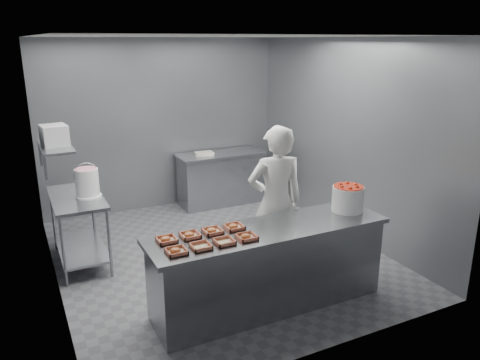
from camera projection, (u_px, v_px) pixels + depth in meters
name	position (u px, v px, depth m)	size (l,w,h in m)	color
floor	(218.00, 255.00, 6.24)	(4.50, 4.50, 0.00)	#4C4C51
ceiling	(215.00, 36.00, 5.43)	(4.50, 4.50, 0.00)	white
wall_back	(162.00, 125.00, 7.77)	(4.00, 0.04, 2.80)	slate
wall_left	(45.00, 173.00, 4.99)	(0.04, 4.50, 2.80)	slate
wall_right	(345.00, 139.00, 6.69)	(0.04, 4.50, 2.80)	slate
service_counter	(269.00, 267.00, 4.95)	(2.60, 0.70, 0.90)	slate
prep_table	(79.00, 219.00, 5.88)	(0.60, 1.20, 0.90)	slate
back_counter	(221.00, 178.00, 8.12)	(1.50, 0.60, 0.90)	slate
wall_shelf	(56.00, 146.00, 5.54)	(0.35, 0.90, 0.03)	slate
tray_0	(176.00, 251.00, 4.24)	(0.19, 0.18, 0.06)	tan
tray_1	(201.00, 246.00, 4.35)	(0.19, 0.18, 0.04)	tan
tray_2	(224.00, 242.00, 4.45)	(0.19, 0.18, 0.04)	tan
tray_3	(246.00, 237.00, 4.55)	(0.19, 0.18, 0.06)	tan
tray_4	(166.00, 240.00, 4.49)	(0.19, 0.18, 0.06)	tan
tray_5	(190.00, 235.00, 4.59)	(0.19, 0.18, 0.06)	tan
tray_6	(212.00, 231.00, 4.69)	(0.19, 0.18, 0.06)	tan
tray_7	(234.00, 227.00, 4.79)	(0.19, 0.18, 0.06)	tan
worker	(275.00, 202.00, 5.51)	(0.67, 0.44, 1.84)	white
strawberry_tub	(348.00, 198.00, 5.27)	(0.35, 0.35, 0.29)	white
glaze_bucket	(87.00, 182.00, 5.72)	(0.30, 0.28, 0.44)	white
bucket_lid	(89.00, 196.00, 5.77)	(0.31, 0.31, 0.02)	white
rag	(85.00, 190.00, 6.01)	(0.13, 0.11, 0.02)	#CCB28C
appliance	(54.00, 135.00, 5.49)	(0.28, 0.32, 0.24)	gray
paper_stack	(204.00, 154.00, 7.86)	(0.30, 0.22, 0.05)	silver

